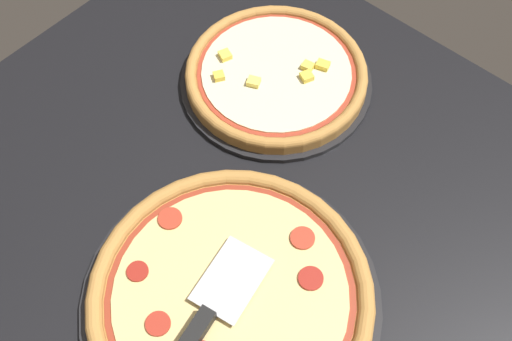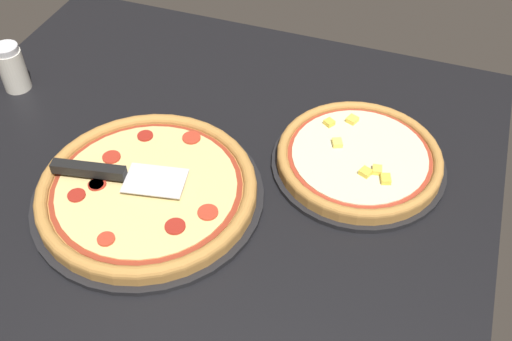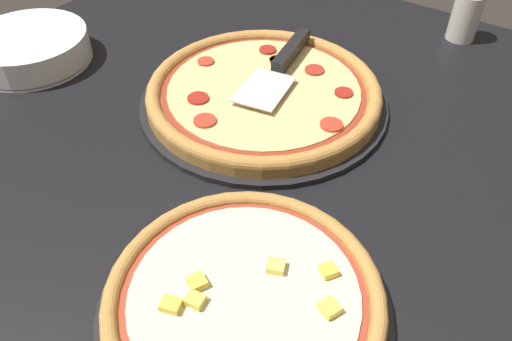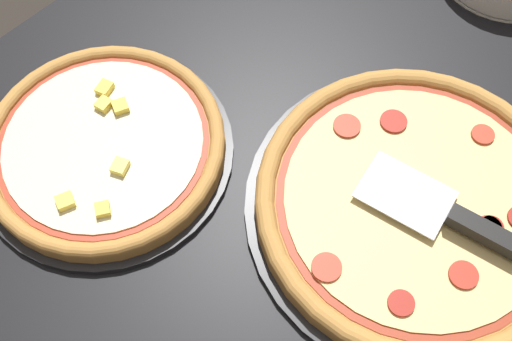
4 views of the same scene
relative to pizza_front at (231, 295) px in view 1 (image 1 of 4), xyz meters
The scene contains 6 objects.
ground_plane 6.38cm from the pizza_front, 101.85° to the left, with size 122.26×114.94×3.60cm, color black.
pizza_pan_front 2.00cm from the pizza_front, 92.36° to the left, with size 42.80×42.80×1.00cm, color black.
pizza_front is the anchor object (origin of this frame).
pizza_pan_back 40.72cm from the pizza_front, 121.44° to the left, with size 33.83×33.83×1.00cm, color black.
pizza_back 40.67cm from the pizza_front, 121.45° to the left, with size 31.80×31.80×3.32cm.
serving_spatula 8.25cm from the pizza_front, 84.21° to the right, with size 9.35×25.29×2.00cm.
Camera 1 is at (22.44, -23.56, 82.78)cm, focal length 42.00 mm.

